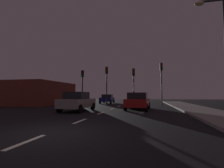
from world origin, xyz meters
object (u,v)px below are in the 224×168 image
object	(u,v)px
traffic_signal_center_right	(134,79)
car_oncoming_far	(107,99)
traffic_signal_center_left	(107,78)
street_lamp_right	(221,45)
traffic_signal_far_right	(161,76)
car_adjacent_lane	(77,101)
car_stopped_ahead	(138,101)
traffic_signal_far_left	(82,80)

from	to	relation	value
traffic_signal_center_right	car_oncoming_far	xyz separation A→B (m)	(-4.56, 4.75, -2.54)
traffic_signal_center_left	street_lamp_right	distance (m)	13.76
traffic_signal_far_right	car_adjacent_lane	distance (m)	11.07
traffic_signal_center_right	car_oncoming_far	size ratio (longest dim) A/B	1.16
traffic_signal_far_right	car_oncoming_far	world-z (taller)	traffic_signal_far_right
traffic_signal_far_right	car_adjacent_lane	bearing A→B (deg)	-132.76
traffic_signal_center_right	car_stopped_ahead	size ratio (longest dim) A/B	1.09
street_lamp_right	traffic_signal_center_right	bearing A→B (deg)	120.28
car_adjacent_lane	traffic_signal_far_right	bearing A→B (deg)	47.24
traffic_signal_far_left	car_adjacent_lane	world-z (taller)	traffic_signal_far_left
traffic_signal_far_left	traffic_signal_far_right	bearing A→B (deg)	0.01
traffic_signal_far_left	street_lamp_right	size ratio (longest dim) A/B	0.66
traffic_signal_center_right	traffic_signal_far_right	size ratio (longest dim) A/B	0.90
street_lamp_right	traffic_signal_far_left	bearing A→B (deg)	141.51
traffic_signal_far_right	car_adjacent_lane	world-z (taller)	traffic_signal_far_right
traffic_signal_center_left	car_stopped_ahead	distance (m)	7.40
traffic_signal_far_left	car_stopped_ahead	bearing A→B (deg)	-35.30
traffic_signal_center_left	street_lamp_right	world-z (taller)	street_lamp_right
traffic_signal_center_right	car_adjacent_lane	distance (m)	9.13
traffic_signal_far_right	car_oncoming_far	size ratio (longest dim) A/B	1.29
traffic_signal_far_right	car_stopped_ahead	distance (m)	6.59
traffic_signal_center_right	traffic_signal_far_right	world-z (taller)	traffic_signal_far_right
traffic_signal_center_left	car_stopped_ahead	bearing A→B (deg)	-51.50
car_stopped_ahead	car_adjacent_lane	size ratio (longest dim) A/B	1.10
traffic_signal_far_left	car_oncoming_far	distance (m)	5.82
car_adjacent_lane	traffic_signal_center_left	bearing A→B (deg)	86.49
car_stopped_ahead	traffic_signal_far_right	bearing A→B (deg)	65.21
car_stopped_ahead	street_lamp_right	xyz separation A→B (m)	(5.04, -4.68, 3.43)
car_adjacent_lane	street_lamp_right	size ratio (longest dim) A/B	0.55
traffic_signal_far_left	traffic_signal_center_left	bearing A→B (deg)	0.01
traffic_signal_far_left	car_stopped_ahead	size ratio (longest dim) A/B	1.08
traffic_signal_center_right	car_stopped_ahead	bearing A→B (deg)	-81.19
traffic_signal_center_left	street_lamp_right	xyz separation A→B (m)	(9.34, -10.07, 0.74)
traffic_signal_center_right	street_lamp_right	bearing A→B (deg)	-59.72
traffic_signal_center_right	street_lamp_right	xyz separation A→B (m)	(5.88, -10.07, 0.94)
car_oncoming_far	street_lamp_right	xyz separation A→B (m)	(10.44, -14.83, 3.48)
traffic_signal_far_right	car_stopped_ahead	xyz separation A→B (m)	(-2.49, -5.40, -2.84)
traffic_signal_far_right	car_stopped_ahead	size ratio (longest dim) A/B	1.22
car_oncoming_far	car_stopped_ahead	bearing A→B (deg)	-62.02
car_oncoming_far	traffic_signal_center_right	bearing A→B (deg)	-46.22
traffic_signal_center_left	traffic_signal_center_right	distance (m)	3.46
traffic_signal_center_right	car_oncoming_far	distance (m)	7.06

